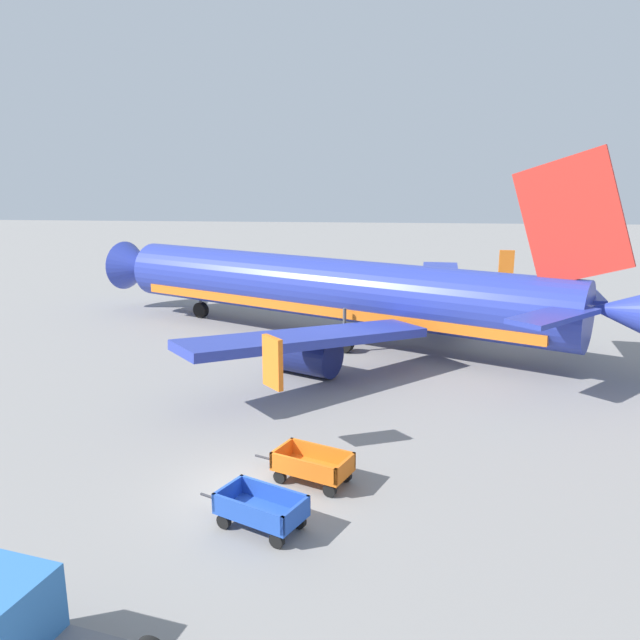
% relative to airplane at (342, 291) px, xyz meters
% --- Properties ---
extents(ground_plane, '(220.00, 220.00, 0.00)m').
position_rel_airplane_xyz_m(ground_plane, '(-1.96, -18.87, -3.05)').
color(ground_plane, gray).
extents(airplane, '(35.08, 28.96, 11.34)m').
position_rel_airplane_xyz_m(airplane, '(0.00, 0.00, 0.00)').
color(airplane, '#28389E').
rests_on(airplane, ground).
extents(baggage_cart_nearest, '(3.52, 2.35, 1.07)m').
position_rel_airplane_xyz_m(baggage_cart_nearest, '(-1.13, -20.99, -2.45)').
color(baggage_cart_nearest, '#234CB2').
rests_on(baggage_cart_nearest, ground).
extents(baggage_cart_second_in_row, '(3.55, 2.28, 1.07)m').
position_rel_airplane_xyz_m(baggage_cart_second_in_row, '(0.08, -18.12, -2.45)').
color(baggage_cart_second_in_row, orange).
rests_on(baggage_cart_second_in_row, ground).
extents(service_truck_beside_carts, '(4.69, 2.83, 2.10)m').
position_rel_airplane_xyz_m(service_truck_beside_carts, '(-4.94, -26.86, -1.95)').
color(service_truck_beside_carts, slate).
rests_on(service_truck_beside_carts, ground).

